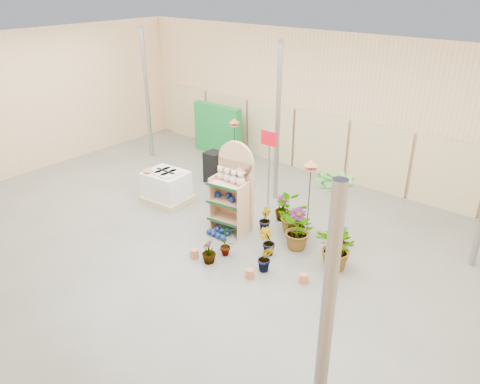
% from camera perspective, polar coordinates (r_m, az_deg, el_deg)
% --- Properties ---
extents(room, '(15.20, 12.10, 4.70)m').
position_cam_1_polar(room, '(11.14, -3.13, 5.07)').
color(room, '#56554D').
rests_on(room, ground).
extents(display_shelf, '(1.06, 0.76, 2.35)m').
position_cam_1_polar(display_shelf, '(11.76, -0.80, 0.20)').
color(display_shelf, tan).
rests_on(display_shelf, ground).
extents(teddy_bears, '(0.87, 0.23, 0.37)m').
position_cam_1_polar(teddy_bears, '(11.49, -1.05, 1.84)').
color(teddy_bears, beige).
rests_on(teddy_bears, display_shelf).
extents(gazing_balls_shelf, '(0.86, 0.29, 0.16)m').
position_cam_1_polar(gazing_balls_shelf, '(11.73, -1.21, -0.68)').
color(gazing_balls_shelf, navy).
rests_on(gazing_balls_shelf, display_shelf).
extents(gazing_balls_floor, '(0.63, 0.39, 0.15)m').
position_cam_1_polar(gazing_balls_floor, '(11.86, -2.62, -5.02)').
color(gazing_balls_floor, navy).
rests_on(gazing_balls_floor, ground).
extents(pallet_stack, '(1.35, 1.16, 0.94)m').
position_cam_1_polar(pallet_stack, '(13.61, -8.94, 0.66)').
color(pallet_stack, tan).
rests_on(pallet_stack, ground).
extents(charcoal_planters, '(0.50, 0.50, 1.00)m').
position_cam_1_polar(charcoal_planters, '(14.70, -3.19, 3.04)').
color(charcoal_planters, black).
rests_on(charcoal_planters, ground).
extents(trellis_stock, '(2.00, 0.30, 1.80)m').
position_cam_1_polar(trellis_stock, '(16.99, -2.76, 7.59)').
color(trellis_stock, '#13732C').
rests_on(trellis_stock, ground).
extents(offer_sign, '(0.50, 0.08, 2.20)m').
position_cam_1_polar(offer_sign, '(12.81, 3.53, 4.73)').
color(offer_sign, gray).
rests_on(offer_sign, ground).
extents(bird_table_front, '(0.34, 0.34, 1.74)m').
position_cam_1_polar(bird_table_front, '(11.47, -0.01, 2.51)').
color(bird_table_front, black).
rests_on(bird_table_front, ground).
extents(bird_table_right, '(0.34, 0.34, 2.01)m').
position_cam_1_polar(bird_table_right, '(11.30, 8.67, 3.22)').
color(bird_table_right, black).
rests_on(bird_table_right, ground).
extents(bird_table_back, '(0.34, 0.34, 1.77)m').
position_cam_1_polar(bird_table_back, '(15.29, -0.70, 8.49)').
color(bird_table_back, black).
rests_on(bird_table_back, ground).
extents(palm, '(0.70, 0.70, 1.79)m').
position_cam_1_polar(palm, '(11.30, 11.48, 1.16)').
color(palm, '#3D2B22').
rests_on(palm, ground).
extents(potted_plant_1, '(0.46, 0.43, 0.68)m').
position_cam_1_polar(potted_plant_1, '(11.00, 3.33, -6.09)').
color(potted_plant_1, '#3B7B2E').
rests_on(potted_plant_1, ground).
extents(potted_plant_2, '(1.14, 1.09, 0.98)m').
position_cam_1_polar(potted_plant_2, '(11.20, 7.19, -4.73)').
color(potted_plant_2, '#3B7B2E').
rests_on(potted_plant_2, ground).
extents(potted_plant_3, '(0.63, 0.63, 0.80)m').
position_cam_1_polar(potted_plant_3, '(11.66, 6.96, -3.92)').
color(potted_plant_3, '#3B7B2E').
rests_on(potted_plant_3, ground).
extents(potted_plant_4, '(0.36, 0.39, 0.62)m').
position_cam_1_polar(potted_plant_4, '(11.48, 12.47, -5.42)').
color(potted_plant_4, '#3B7B2E').
rests_on(potted_plant_4, ground).
extents(potted_plant_5, '(0.45, 0.47, 0.66)m').
position_cam_1_polar(potted_plant_5, '(11.98, 3.03, -3.29)').
color(potted_plant_5, '#3B7B2E').
rests_on(potted_plant_5, ground).
extents(potted_plant_6, '(0.94, 0.85, 0.93)m').
position_cam_1_polar(potted_plant_6, '(11.91, 6.10, -2.89)').
color(potted_plant_6, '#3B7B2E').
rests_on(potted_plant_6, ground).
extents(potted_plant_7, '(0.46, 0.46, 0.59)m').
position_cam_1_polar(potted_plant_7, '(10.74, -3.83, -7.22)').
color(potted_plant_7, '#3B7B2E').
rests_on(potted_plant_7, ground).
extents(potted_plant_8, '(0.49, 0.50, 0.79)m').
position_cam_1_polar(potted_plant_8, '(10.93, -1.75, -5.91)').
color(potted_plant_8, '#3B7B2E').
rests_on(potted_plant_8, ground).
extents(potted_plant_9, '(0.47, 0.45, 0.66)m').
position_cam_1_polar(potted_plant_9, '(10.42, 3.14, -8.07)').
color(potted_plant_9, '#3B7B2E').
rests_on(potted_plant_9, ground).
extents(potted_plant_10, '(1.12, 1.02, 1.07)m').
position_cam_1_polar(potted_plant_10, '(10.61, 11.89, -6.69)').
color(potted_plant_10, '#3B7B2E').
rests_on(potted_plant_10, ground).
extents(potted_plant_11, '(0.44, 0.44, 0.68)m').
position_cam_1_polar(potted_plant_11, '(12.52, 5.16, -2.00)').
color(potted_plant_11, '#3B7B2E').
rests_on(potted_plant_11, ground).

